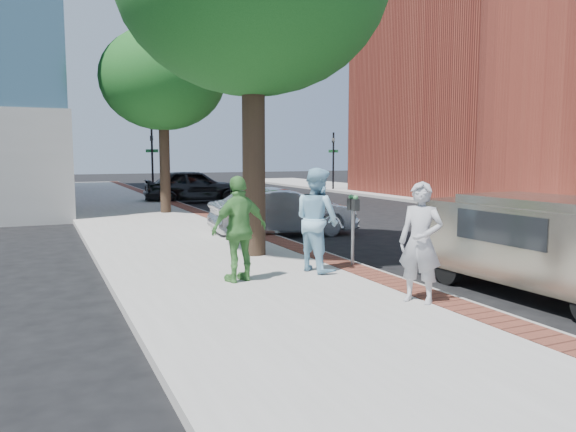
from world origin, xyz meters
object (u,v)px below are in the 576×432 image
parking_meter (353,215)px  van (537,242)px  person_green (240,229)px  bg_car (194,186)px  person_gray (421,243)px  person_officer (317,220)px  sedan_silver (284,212)px

parking_meter → van: 3.53m
person_green → bg_car: (3.91, 18.08, -0.27)m
person_gray → person_officer: size_ratio=0.92×
parking_meter → sedan_silver: bearing=81.7°
person_gray → van: bearing=56.7°
person_gray → person_officer: bearing=154.6°
parking_meter → person_officer: 0.94m
van → person_gray: bearing=177.4°
parking_meter → person_gray: size_ratio=0.78×
parking_meter → person_officer: person_officer is taller
person_gray → bg_car: bearing=141.6°
person_green → van: bearing=137.8°
parking_meter → van: van is taller
person_officer → van: (2.87, -2.77, -0.23)m
sedan_silver → van: (1.16, -8.29, 0.23)m
bg_car → van: 20.61m
parking_meter → person_green: bearing=-171.0°
parking_meter → bg_car: bg_car is taller
van → person_green: bearing=148.5°
person_green → van: 5.22m
person_officer → person_green: 1.72m
person_officer → person_green: size_ratio=1.06×
person_green → bg_car: person_green is taller
bg_car → van: size_ratio=1.03×
person_officer → person_gray: bearing=175.4°
person_officer → sedan_silver: person_officer is taller
person_officer → sedan_silver: (1.71, 5.52, -0.46)m
van → person_officer: bearing=133.4°
person_green → bg_car: size_ratio=0.39×
person_gray → person_green: (-2.09, 2.52, 0.02)m
parking_meter → bg_car: size_ratio=0.30×
van → parking_meter: bearing=121.0°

